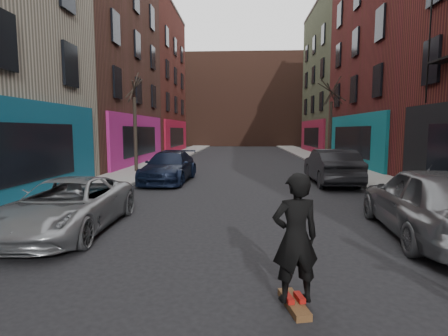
# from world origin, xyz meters

# --- Properties ---
(sidewalk_left) EXTENTS (2.50, 84.00, 0.13)m
(sidewalk_left) POSITION_xyz_m (-6.25, 30.00, 0.07)
(sidewalk_left) COLOR gray
(sidewalk_left) RESTS_ON ground
(sidewalk_right) EXTENTS (2.50, 84.00, 0.13)m
(sidewalk_right) POSITION_xyz_m (6.25, 30.00, 0.07)
(sidewalk_right) COLOR gray
(sidewalk_right) RESTS_ON ground
(building_far) EXTENTS (40.00, 10.00, 14.00)m
(building_far) POSITION_xyz_m (0.00, 56.00, 7.00)
(building_far) COLOR #47281E
(building_far) RESTS_ON ground
(tree_left_far) EXTENTS (2.00, 2.00, 6.50)m
(tree_left_far) POSITION_xyz_m (-6.20, 18.00, 3.38)
(tree_left_far) COLOR black
(tree_left_far) RESTS_ON sidewalk_left
(tree_right_far) EXTENTS (2.00, 2.00, 6.80)m
(tree_right_far) POSITION_xyz_m (6.20, 24.00, 3.53)
(tree_right_far) COLOR black
(tree_right_far) RESTS_ON sidewalk_right
(parked_left_far) EXTENTS (2.23, 4.67, 1.29)m
(parked_left_far) POSITION_xyz_m (-4.38, 6.54, 0.64)
(parked_left_far) COLOR gray
(parked_left_far) RESTS_ON ground
(parked_left_end) EXTENTS (2.22, 5.04, 1.44)m
(parked_left_end) POSITION_xyz_m (-3.61, 14.78, 0.72)
(parked_left_end) COLOR black
(parked_left_end) RESTS_ON ground
(parked_right_far) EXTENTS (2.41, 5.11, 1.69)m
(parked_right_far) POSITION_xyz_m (4.15, 6.44, 0.84)
(parked_right_far) COLOR gray
(parked_right_far) RESTS_ON ground
(parked_right_end) EXTENTS (1.75, 4.89, 1.61)m
(parked_right_end) POSITION_xyz_m (3.95, 14.55, 0.80)
(parked_right_end) COLOR black
(parked_right_end) RESTS_ON ground
(skateboard) EXTENTS (0.38, 0.83, 0.10)m
(skateboard) POSITION_xyz_m (0.59, 3.10, 0.05)
(skateboard) COLOR brown
(skateboard) RESTS_ON ground
(skateboarder) EXTENTS (0.73, 0.55, 1.80)m
(skateboarder) POSITION_xyz_m (0.59, 3.10, 1.00)
(skateboarder) COLOR black
(skateboarder) RESTS_ON skateboard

